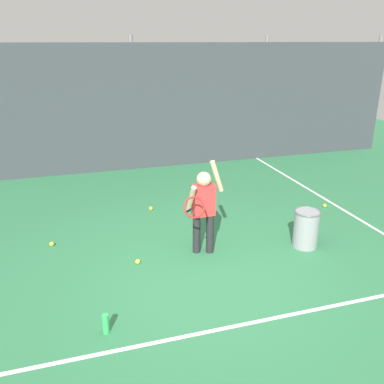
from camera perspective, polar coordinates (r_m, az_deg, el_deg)
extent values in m
plane|color=#2D7247|center=(5.33, 2.10, -12.26)|extent=(20.00, 20.00, 0.00)
cube|color=white|center=(4.63, 5.97, -18.02)|extent=(9.00, 0.05, 0.00)
cube|color=white|center=(7.53, 22.42, -3.66)|extent=(0.05, 9.00, 0.00)
cube|color=#383D42|center=(9.58, -7.99, 11.40)|extent=(13.30, 0.08, 2.82)
cylinder|color=slate|center=(9.63, -8.07, 11.89)|extent=(0.09, 0.09, 2.97)
cylinder|color=slate|center=(10.63, 9.91, 12.57)|extent=(0.09, 0.09, 2.97)
cylinder|color=slate|center=(12.42, 23.77, 12.29)|extent=(0.09, 0.09, 2.97)
cylinder|color=#232326|center=(5.86, 0.64, -5.78)|extent=(0.11, 0.11, 0.58)
cylinder|color=#232326|center=(5.86, 2.51, -5.78)|extent=(0.11, 0.11, 0.58)
cube|color=red|center=(5.65, 1.62, -1.14)|extent=(0.30, 0.18, 0.44)
sphere|color=tan|center=(5.55, 1.65, 1.80)|extent=(0.20, 0.20, 0.20)
cylinder|color=tan|center=(5.62, 3.45, 2.21)|extent=(0.21, 0.07, 0.46)
cylinder|color=tan|center=(5.51, -0.06, -0.92)|extent=(0.07, 0.29, 0.43)
cylinder|color=black|center=(5.43, -0.43, -2.58)|extent=(0.03, 0.24, 0.15)
torus|color=red|center=(5.19, 0.30, -2.16)|extent=(0.29, 0.17, 0.26)
cylinder|color=gray|center=(6.25, 15.52, -4.97)|extent=(0.36, 0.36, 0.55)
torus|color=#595B60|center=(6.14, 15.76, -2.65)|extent=(0.38, 0.38, 0.02)
cylinder|color=green|center=(4.55, -11.88, -17.46)|extent=(0.07, 0.07, 0.22)
sphere|color=#CCE033|center=(5.72, -7.54, -9.55)|extent=(0.07, 0.07, 0.07)
sphere|color=#CCE033|center=(7.40, -5.72, -2.28)|extent=(0.07, 0.07, 0.07)
sphere|color=#CCE033|center=(6.47, -18.88, -6.83)|extent=(0.07, 0.07, 0.07)
sphere|color=#CCE033|center=(7.88, 17.94, -1.80)|extent=(0.07, 0.07, 0.07)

